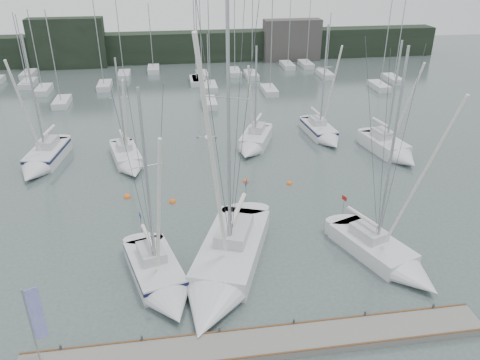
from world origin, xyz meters
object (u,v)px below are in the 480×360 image
at_px(buoy_b, 289,184).
at_px(sailboat_mid_b, 129,161).
at_px(sailboat_mid_a, 42,160).
at_px(sailboat_mid_d, 323,134).
at_px(sailboat_near_left, 161,282).
at_px(sailboat_mid_e, 392,150).
at_px(buoy_d, 246,182).
at_px(sailboat_mid_c, 253,144).
at_px(buoy_a, 172,202).
at_px(buoy_c, 127,197).
at_px(dock_banner, 35,319).
at_px(sailboat_near_center, 222,274).
at_px(sailboat_near_right, 392,260).

bearing_deg(buoy_b, sailboat_mid_b, 157.32).
bearing_deg(sailboat_mid_a, sailboat_mid_d, 14.44).
relative_size(sailboat_near_left, sailboat_mid_e, 1.11).
distance_m(sailboat_mid_a, buoy_d, 19.18).
xyz_separation_m(sailboat_mid_b, buoy_b, (13.98, -5.84, -0.51)).
xyz_separation_m(sailboat_mid_a, buoy_b, (21.90, -6.85, -0.63)).
xyz_separation_m(sailboat_mid_c, buoy_a, (-8.31, -9.82, -0.59)).
distance_m(sailboat_mid_c, buoy_c, 14.67).
bearing_deg(sailboat_mid_d, buoy_c, -157.58).
xyz_separation_m(sailboat_mid_c, buoy_c, (-11.98, -8.45, -0.59)).
bearing_deg(sailboat_mid_b, buoy_c, -101.27).
xyz_separation_m(sailboat_mid_a, dock_banner, (5.31, -24.17, 2.41)).
xyz_separation_m(buoy_a, buoy_c, (-3.66, 1.37, 0.00)).
bearing_deg(buoy_c, buoy_d, 7.37).
relative_size(sailboat_mid_b, buoy_a, 18.98).
distance_m(sailboat_near_center, sailboat_mid_d, 25.84).
distance_m(buoy_a, buoy_c, 3.91).
bearing_deg(dock_banner, buoy_c, 57.06).
bearing_deg(sailboat_mid_c, sailboat_near_left, -91.05).
height_order(sailboat_near_left, buoy_b, sailboat_near_left).
bearing_deg(sailboat_mid_a, sailboat_mid_c, 11.99).
xyz_separation_m(sailboat_near_right, sailboat_mid_b, (-17.61, 18.17, -0.00)).
distance_m(sailboat_mid_c, buoy_d, 7.41).
bearing_deg(buoy_a, sailboat_mid_b, 117.10).
height_order(buoy_a, buoy_d, buoy_d).
bearing_deg(buoy_b, buoy_c, -178.50).
height_order(buoy_b, buoy_d, buoy_d).
relative_size(sailboat_mid_e, buoy_d, 20.94).
bearing_deg(sailboat_near_left, sailboat_mid_c, 50.04).
height_order(sailboat_near_right, buoy_b, sailboat_near_right).
relative_size(sailboat_mid_b, sailboat_mid_c, 0.97).
distance_m(sailboat_mid_b, buoy_a, 8.52).
distance_m(buoy_b, dock_banner, 24.18).
relative_size(sailboat_near_left, buoy_a, 23.41).
bearing_deg(buoy_d, sailboat_mid_d, 42.13).
xyz_separation_m(sailboat_mid_d, buoy_b, (-6.11, -9.79, -0.56)).
distance_m(sailboat_near_center, buoy_a, 10.96).
distance_m(sailboat_near_center, sailboat_mid_a, 24.10).
bearing_deg(sailboat_mid_d, buoy_a, -149.24).
distance_m(sailboat_near_center, sailboat_near_right, 10.91).
relative_size(sailboat_mid_b, sailboat_mid_d, 0.85).
xyz_separation_m(sailboat_mid_a, buoy_a, (11.79, -8.58, -0.63)).
xyz_separation_m(buoy_a, dock_banner, (-6.48, -15.59, 3.04)).
bearing_deg(sailboat_mid_c, buoy_d, -81.59).
bearing_deg(sailboat_mid_e, sailboat_mid_d, 124.18).
relative_size(buoy_a, buoy_c, 0.98).
relative_size(sailboat_near_left, buoy_c, 22.91).
xyz_separation_m(sailboat_near_left, sailboat_near_center, (3.69, 0.07, 0.08)).
distance_m(sailboat_near_left, sailboat_mid_d, 27.98).
xyz_separation_m(dock_banner, buoy_d, (12.92, 18.27, -3.04)).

